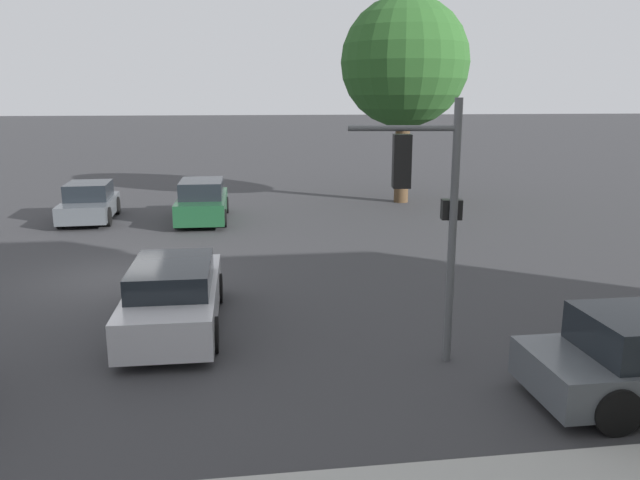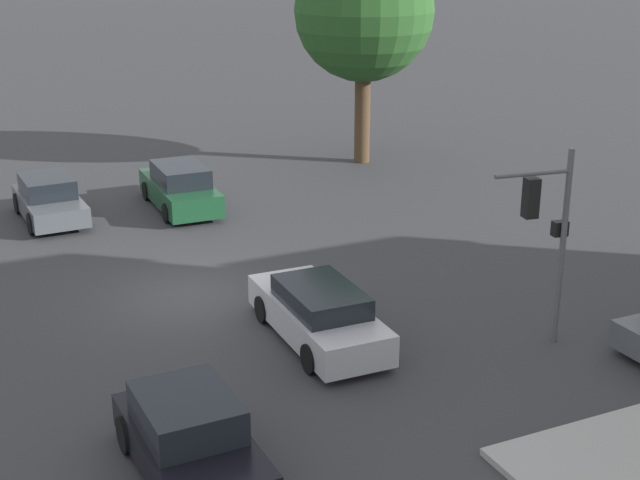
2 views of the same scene
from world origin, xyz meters
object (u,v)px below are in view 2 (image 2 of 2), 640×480
(crossing_car_0, at_px, (49,200))
(crossing_car_1, at_px, (318,314))
(crossing_car_3, at_px, (190,438))
(traffic_signal, at_px, (546,219))
(street_tree, at_px, (364,12))
(crossing_car_2, at_px, (180,188))

(crossing_car_0, relative_size, crossing_car_1, 0.87)
(crossing_car_1, relative_size, crossing_car_3, 1.19)
(traffic_signal, bearing_deg, crossing_car_1, 71.64)
(street_tree, xyz_separation_m, crossing_car_2, (3.15, -8.71, -5.35))
(street_tree, bearing_deg, crossing_car_0, -78.89)
(traffic_signal, relative_size, crossing_car_1, 0.98)
(crossing_car_3, bearing_deg, traffic_signal, 99.16)
(crossing_car_1, relative_size, crossing_car_2, 1.02)
(crossing_car_3, bearing_deg, crossing_car_2, 162.57)
(traffic_signal, xyz_separation_m, crossing_car_1, (-2.28, -4.57, -2.37))
(street_tree, bearing_deg, traffic_signal, -13.98)
(crossing_car_0, height_order, crossing_car_3, crossing_car_3)
(traffic_signal, bearing_deg, crossing_car_2, 26.16)
(crossing_car_1, xyz_separation_m, crossing_car_3, (3.96, -4.34, 0.02))
(traffic_signal, xyz_separation_m, crossing_car_3, (1.68, -8.91, -2.36))
(crossing_car_2, relative_size, crossing_car_3, 1.17)
(street_tree, xyz_separation_m, crossing_car_3, (18.64, -13.13, -5.39))
(street_tree, relative_size, crossing_car_3, 2.24)
(street_tree, xyz_separation_m, crossing_car_0, (2.56, -13.02, -5.40))
(crossing_car_2, distance_m, crossing_car_3, 16.10)
(crossing_car_1, bearing_deg, crossing_car_0, 19.96)
(crossing_car_0, bearing_deg, crossing_car_2, 79.67)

